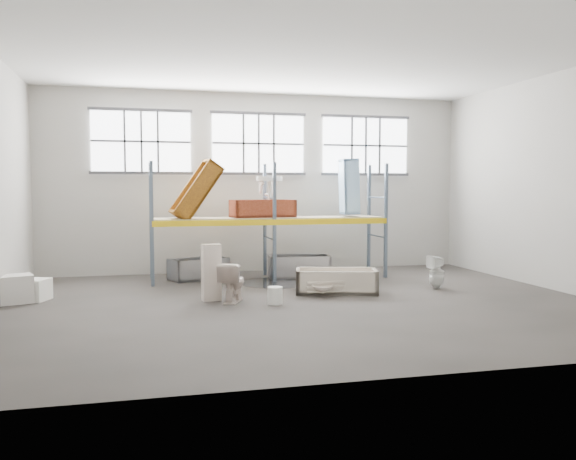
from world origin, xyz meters
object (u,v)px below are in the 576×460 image
object	(u,v)px
steel_tub_left	(199,269)
toilet_beige	(233,282)
cistern_tall	(211,272)
steel_tub_right	(299,266)
bucket	(275,296)
bathtub_beige	(336,281)
carton_near	(15,289)
blue_tub_upright	(349,187)
rust_tub_flat	(263,209)
toilet_white	(437,272)

from	to	relation	value
steel_tub_left	toilet_beige	bearing A→B (deg)	-83.41
cistern_tall	steel_tub_right	xyz separation A→B (m)	(2.64, 2.71, -0.30)
cistern_tall	bucket	xyz separation A→B (m)	(1.21, -0.72, -0.42)
bathtub_beige	bucket	size ratio (longest dim) A/B	5.10
toilet_beige	steel_tub_left	xyz separation A→B (m)	(-0.38, 3.28, -0.14)
steel_tub_left	carton_near	world-z (taller)	carton_near
blue_tub_upright	bathtub_beige	bearing A→B (deg)	-115.08
rust_tub_flat	carton_near	distance (m)	6.24
cistern_tall	carton_near	world-z (taller)	cistern_tall
toilet_white	steel_tub_left	distance (m)	5.98
toilet_beige	steel_tub_left	bearing A→B (deg)	-58.76
bathtub_beige	rust_tub_flat	world-z (taller)	rust_tub_flat
steel_tub_left	rust_tub_flat	xyz separation A→B (m)	(1.66, -0.16, 1.55)
bucket	toilet_beige	bearing A→B (deg)	148.83
toilet_beige	carton_near	distance (m)	4.47
rust_tub_flat	bucket	distance (m)	3.99
toilet_beige	toilet_white	xyz separation A→B (m)	(4.89, 0.47, -0.02)
cistern_tall	steel_tub_left	xyz separation A→B (m)	(0.03, 3.04, -0.32)
bathtub_beige	toilet_beige	distance (m)	2.48
blue_tub_upright	bucket	bearing A→B (deg)	-128.58
blue_tub_upright	steel_tub_left	bearing A→B (deg)	177.44
blue_tub_upright	carton_near	size ratio (longest dim) A/B	2.20
toilet_beige	steel_tub_right	distance (m)	3.70
bathtub_beige	rust_tub_flat	bearing A→B (deg)	128.91
steel_tub_left	blue_tub_upright	distance (m)	4.56
blue_tub_upright	bucket	world-z (taller)	blue_tub_upright
toilet_beige	steel_tub_left	size ratio (longest dim) A/B	0.55
cistern_tall	steel_tub_left	bearing A→B (deg)	82.05
rust_tub_flat	carton_near	world-z (taller)	rust_tub_flat
cistern_tall	bucket	size ratio (longest dim) A/B	3.35
steel_tub_right	blue_tub_upright	bearing A→B (deg)	5.95
steel_tub_left	rust_tub_flat	distance (m)	2.27
rust_tub_flat	carton_near	bearing A→B (deg)	-159.00
steel_tub_right	blue_tub_upright	world-z (taller)	blue_tub_upright
bathtub_beige	toilet_beige	bearing A→B (deg)	-153.35
toilet_beige	steel_tub_right	world-z (taller)	toilet_beige
toilet_white	bucket	bearing A→B (deg)	-86.61
bathtub_beige	rust_tub_flat	size ratio (longest dim) A/B	1.11
bathtub_beige	steel_tub_right	world-z (taller)	steel_tub_right
steel_tub_left	bucket	world-z (taller)	steel_tub_left
carton_near	cistern_tall	bearing A→B (deg)	-10.27
rust_tub_flat	blue_tub_upright	distance (m)	2.44
toilet_white	rust_tub_flat	xyz separation A→B (m)	(-3.62, 2.65, 1.43)
toilet_white	cistern_tall	bearing A→B (deg)	-97.17
cistern_tall	steel_tub_left	world-z (taller)	cistern_tall
steel_tub_right	bucket	world-z (taller)	steel_tub_right
bathtub_beige	toilet_white	xyz separation A→B (m)	(2.47, -0.01, 0.13)
bathtub_beige	toilet_white	bearing A→B (deg)	15.06
bathtub_beige	carton_near	bearing A→B (deg)	-168.59
toilet_beige	cistern_tall	xyz separation A→B (m)	(-0.41, 0.24, 0.18)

